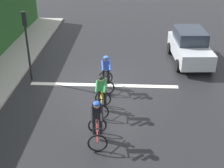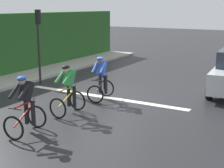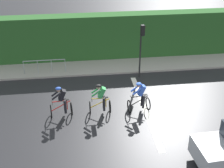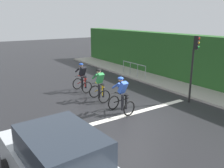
% 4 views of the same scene
% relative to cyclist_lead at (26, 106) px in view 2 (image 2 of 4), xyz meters
% --- Properties ---
extents(ground_plane, '(80.00, 80.00, 0.00)m').
position_rel_cyclist_lead_xyz_m(ground_plane, '(0.11, -4.57, -0.80)').
color(ground_plane, black).
extents(road_marking_stop_line, '(7.00, 0.30, 0.01)m').
position_rel_cyclist_lead_xyz_m(road_marking_stop_line, '(0.11, -4.30, -0.79)').
color(road_marking_stop_line, silver).
rests_on(road_marking_stop_line, ground).
extents(cyclist_lead, '(0.79, 1.14, 1.66)m').
position_rel_cyclist_lead_xyz_m(cyclist_lead, '(0.00, 0.00, 0.00)').
color(cyclist_lead, black).
rests_on(cyclist_lead, ground).
extents(cyclist_second, '(0.71, 1.10, 1.66)m').
position_rel_cyclist_lead_xyz_m(cyclist_second, '(0.01, -1.96, 0.00)').
color(cyclist_second, black).
rests_on(cyclist_second, ground).
extents(cyclist_mid, '(0.82, 1.16, 1.66)m').
position_rel_cyclist_lead_xyz_m(cyclist_mid, '(-0.03, -3.96, 0.00)').
color(cyclist_mid, black).
rests_on(cyclist_mid, ground).
extents(traffic_light_near_crossing, '(0.26, 0.30, 3.34)m').
position_rel_cyclist_lead_xyz_m(traffic_light_near_crossing, '(3.70, -4.76, 1.43)').
color(traffic_light_near_crossing, black).
rests_on(traffic_light_near_crossing, ground).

